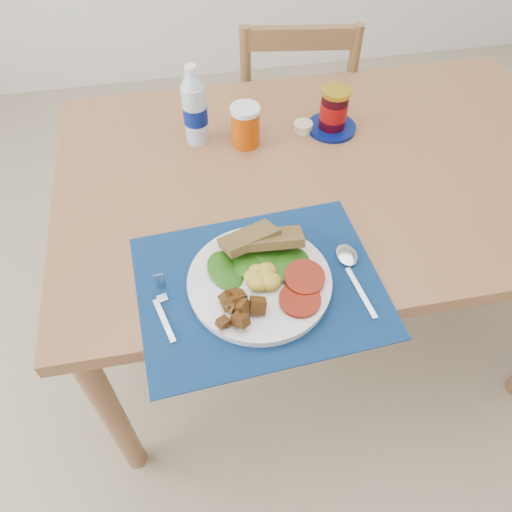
{
  "coord_description": "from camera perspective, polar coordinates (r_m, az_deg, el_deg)",
  "views": [
    {
      "loc": [
        -0.37,
        -0.75,
        1.61
      ],
      "look_at": [
        -0.25,
        -0.1,
        0.8
      ],
      "focal_mm": 35.0,
      "sensor_mm": 36.0,
      "label": 1
    }
  ],
  "objects": [
    {
      "name": "ground",
      "position": [
        1.82,
        7.22,
        -12.79
      ],
      "size": [
        4.0,
        4.0,
        0.0
      ],
      "primitive_type": "plane",
      "color": "tan",
      "rests_on": "ground"
    },
    {
      "name": "table",
      "position": [
        1.39,
        7.73,
        7.21
      ],
      "size": [
        1.4,
        0.9,
        0.75
      ],
      "color": "brown",
      "rests_on": "ground"
    },
    {
      "name": "chair_far",
      "position": [
        1.91,
        4.24,
        16.9
      ],
      "size": [
        0.46,
        0.44,
        1.09
      ],
      "rotation": [
        0.0,
        0.0,
        2.99
      ],
      "color": "#533B1E",
      "rests_on": "ground"
    },
    {
      "name": "placemat",
      "position": [
        1.06,
        0.4,
        -3.42
      ],
      "size": [
        0.54,
        0.43,
        0.0
      ],
      "primitive_type": "cube",
      "rotation": [
        0.0,
        0.0,
        0.07
      ],
      "color": "black",
      "rests_on": "table"
    },
    {
      "name": "breakfast_plate",
      "position": [
        1.04,
        0.13,
        -2.92
      ],
      "size": [
        0.3,
        0.3,
        0.07
      ],
      "rotation": [
        0.0,
        0.0,
        0.18
      ],
      "color": "silver",
      "rests_on": "placemat"
    },
    {
      "name": "fork",
      "position": [
        1.05,
        -10.58,
        -5.65
      ],
      "size": [
        0.04,
        0.16,
        0.0
      ],
      "rotation": [
        0.0,
        0.0,
        0.27
      ],
      "color": "#B2B5BA",
      "rests_on": "placemat"
    },
    {
      "name": "spoon",
      "position": [
        1.11,
        10.74,
        -1.12
      ],
      "size": [
        0.05,
        0.2,
        0.01
      ],
      "rotation": [
        0.0,
        0.0,
        0.13
      ],
      "color": "#B2B5BA",
      "rests_on": "placemat"
    },
    {
      "name": "water_bottle",
      "position": [
        1.37,
        -7.0,
        16.3
      ],
      "size": [
        0.07,
        0.07,
        0.22
      ],
      "color": "#ADBFCC",
      "rests_on": "table"
    },
    {
      "name": "juice_glass",
      "position": [
        1.38,
        -1.22,
        14.55
      ],
      "size": [
        0.08,
        0.08,
        0.11
      ],
      "primitive_type": "cylinder",
      "color": "#AE3D04",
      "rests_on": "table"
    },
    {
      "name": "ramekin",
      "position": [
        1.45,
        5.4,
        14.47
      ],
      "size": [
        0.05,
        0.05,
        0.03
      ],
      "primitive_type": "cylinder",
      "color": "beige",
      "rests_on": "table"
    },
    {
      "name": "jam_on_saucer",
      "position": [
        1.44,
        8.85,
        15.93
      ],
      "size": [
        0.14,
        0.14,
        0.12
      ],
      "color": "#051053",
      "rests_on": "table"
    }
  ]
}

